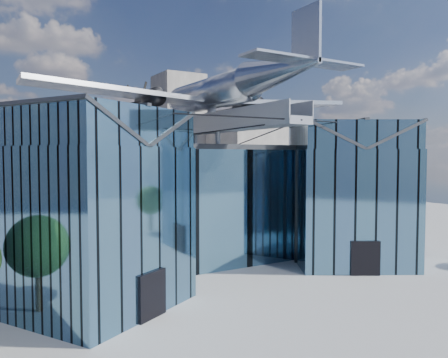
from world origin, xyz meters
TOP-DOWN VIEW (x-y plane):
  - ground_plane at (0.00, 0.00)m, footprint 120.00×120.00m
  - museum at (0.00, 5.82)m, footprint 32.88×24.50m
  - bg_towers at (1.45, 50.49)m, footprint 77.00×24.50m
  - tree_side_e at (30.79, 11.66)m, footprint 3.75×3.75m

SIDE VIEW (x-z plane):
  - ground_plane at x=0.00m, z-range 0.00..0.00m
  - tree_side_e at x=30.79m, z-range 0.99..6.56m
  - museum at x=0.00m, z-range -3.26..14.34m
  - bg_towers at x=1.45m, z-range -2.99..23.01m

